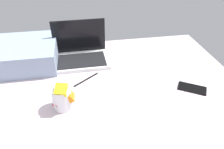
# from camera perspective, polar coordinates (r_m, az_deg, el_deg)

# --- Properties ---
(bed_mattress) EXTENTS (1.80, 1.40, 0.18)m
(bed_mattress) POSITION_cam_1_polar(r_m,az_deg,el_deg) (1.03, -10.06, -14.14)
(bed_mattress) COLOR silver
(bed_mattress) RESTS_ON ground
(laptop) EXTENTS (0.33, 0.23, 0.23)m
(laptop) POSITION_cam_1_polar(r_m,az_deg,el_deg) (1.31, -8.61, 5.81)
(laptop) COLOR silver
(laptop) RESTS_ON bed_mattress
(snack_cup) EXTENTS (0.11, 0.10, 0.14)m
(snack_cup) POSITION_cam_1_polar(r_m,az_deg,el_deg) (0.96, -13.61, -6.12)
(snack_cup) COLOR silver
(snack_cup) RESTS_ON bed_mattress
(cell_phone) EXTENTS (0.15, 0.13, 0.01)m
(cell_phone) POSITION_cam_1_polar(r_m,az_deg,el_deg) (1.15, 21.27, -3.56)
(cell_phone) COLOR black
(cell_phone) RESTS_ON bed_mattress
(pillow) EXTENTS (0.52, 0.36, 0.13)m
(pillow) POSITION_cam_1_polar(r_m,az_deg,el_deg) (1.37, -25.79, 4.92)
(pillow) COLOR #8C9EB7
(pillow) RESTS_ON bed_mattress
(charger_cable) EXTENTS (0.14, 0.11, 0.01)m
(charger_cable) POSITION_cam_1_polar(r_m,az_deg,el_deg) (1.14, -7.13, -1.39)
(charger_cable) COLOR black
(charger_cable) RESTS_ON bed_mattress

